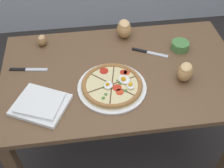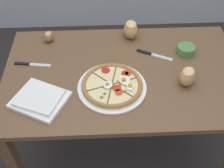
% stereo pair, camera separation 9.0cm
% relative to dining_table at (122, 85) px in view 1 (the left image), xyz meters
% --- Properties ---
extents(ground_plane, '(12.00, 12.00, 0.00)m').
position_rel_dining_table_xyz_m(ground_plane, '(0.00, 0.00, -0.65)').
color(ground_plane, '#2D2826').
extents(dining_table, '(1.33, 0.81, 0.76)m').
position_rel_dining_table_xyz_m(dining_table, '(0.00, 0.00, 0.00)').
color(dining_table, brown).
rests_on(dining_table, ground_plane).
extents(pizza, '(0.36, 0.36, 0.06)m').
position_rel_dining_table_xyz_m(pizza, '(-0.07, -0.12, 0.13)').
color(pizza, white).
rests_on(pizza, dining_table).
extents(ramekin_bowl, '(0.11, 0.11, 0.05)m').
position_rel_dining_table_xyz_m(ramekin_bowl, '(0.37, 0.15, 0.13)').
color(ramekin_bowl, '#4C8442').
rests_on(ramekin_bowl, dining_table).
extents(napkin_folded, '(0.32, 0.30, 0.04)m').
position_rel_dining_table_xyz_m(napkin_folded, '(-0.44, -0.19, 0.13)').
color(napkin_folded, white).
rests_on(napkin_folded, dining_table).
extents(bread_piece_near, '(0.12, 0.13, 0.10)m').
position_rel_dining_table_xyz_m(bread_piece_near, '(0.32, -0.10, 0.16)').
color(bread_piece_near, '#B27F47').
rests_on(bread_piece_near, dining_table).
extents(bread_piece_mid, '(0.07, 0.08, 0.06)m').
position_rel_dining_table_xyz_m(bread_piece_mid, '(-0.44, 0.30, 0.14)').
color(bread_piece_mid, olive).
rests_on(bread_piece_mid, dining_table).
extents(bread_piece_far, '(0.09, 0.12, 0.11)m').
position_rel_dining_table_xyz_m(bread_piece_far, '(0.06, 0.32, 0.17)').
color(bread_piece_far, '#B27F47').
rests_on(bread_piece_far, dining_table).
extents(knife_main, '(0.21, 0.05, 0.01)m').
position_rel_dining_table_xyz_m(knife_main, '(-0.52, 0.08, 0.11)').
color(knife_main, silver).
rests_on(knife_main, dining_table).
extents(knife_spare, '(0.20, 0.12, 0.01)m').
position_rel_dining_table_xyz_m(knife_spare, '(0.18, 0.13, 0.11)').
color(knife_spare, silver).
rests_on(knife_spare, dining_table).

